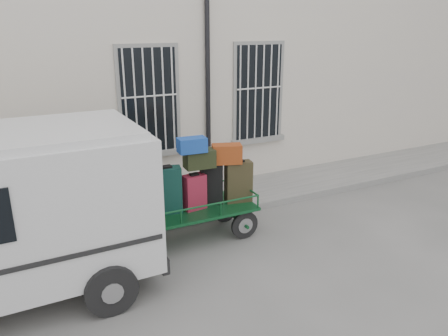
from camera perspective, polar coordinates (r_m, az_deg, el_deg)
The scene contains 4 objects.
ground at distance 7.76m, azimuth 0.91°, elevation -11.08°, with size 80.00×80.00×0.00m, color #61615C.
building at distance 11.92m, azimuth -11.86°, elevation 14.06°, with size 24.00×5.15×6.00m.
sidewalk at distance 9.52m, azimuth -5.31°, elevation -4.84°, with size 24.00×1.70×0.15m, color slate.
luggage_cart at distance 7.85m, azimuth -4.56°, elevation -2.96°, with size 2.81×1.09×1.95m.
Camera 1 is at (-3.18, -5.96, 3.81)m, focal length 35.00 mm.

